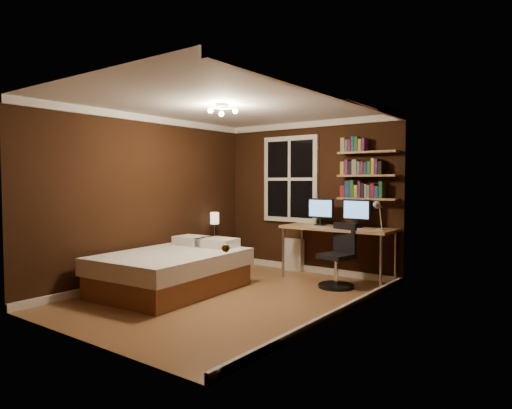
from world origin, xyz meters
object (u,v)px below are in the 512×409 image
Objects in this scene: desk at (338,231)px; desk_lamp at (379,215)px; bedside_lamp at (215,225)px; monitor_right at (356,214)px; nightstand at (215,253)px; office_chair at (338,264)px; monitor_left at (321,212)px; bed at (172,270)px; radiator at (293,255)px.

desk_lamp is at bearing -9.84° from desk.
bedside_lamp is 2.84m from desk_lamp.
bedside_lamp is at bearing -167.50° from monitor_right.
office_chair is at bearing 9.83° from nightstand.
monitor_left is 0.61m from monitor_right.
bed is 3.84× the size of radiator.
desk_lamp is (2.81, 0.32, 0.28)m from bedside_lamp.
radiator is at bearing 39.20° from nightstand.
radiator is (1.17, 0.68, -0.49)m from bedside_lamp.
bedside_lamp reaches higher than office_chair.
bedside_lamp is at bearing -168.20° from desk.
bedside_lamp is 0.98× the size of monitor_left.
monitor_left and monitor_right have the same top height.
desk is at bearing 48.65° from bed.
radiator is 0.98m from monitor_left.
desk is 0.39m from monitor_right.
monitor_right reaches higher than nightstand.
bed is 1.73m from bedside_lamp.
desk_lamp is (0.69, -0.12, 0.28)m from desk.
office_chair reaches higher than desk.
nightstand is 1.25× the size of bedside_lamp.
monitor_right is 1.01× the size of desk_lamp.
radiator is 1.22× the size of monitor_right.
bed is 3.82× the size of nightstand.
radiator is 0.31× the size of desk.
radiator is 1.22× the size of monitor_left.
nightstand is at bearing -167.50° from monitor_right.
monitor_left is 1.01× the size of desk_lamp.
office_chair reaches higher than radiator.
bedside_lamp is at bearing -149.78° from radiator.
nightstand is 1.23× the size of monitor_left.
desk_lamp is at bearing 36.12° from bed.
nightstand is (-0.61, 1.54, -0.02)m from bed.
radiator is 1.09m from desk.
bedside_lamp is at bearing 107.36° from bed.
monitor_left is (1.17, 2.07, 0.74)m from bed.
monitor_right reaches higher than office_chair.
desk_lamp is at bearing 6.53° from bedside_lamp.
desk is at bearing 170.16° from desk_lamp.
monitor_left is 1.00× the size of monitor_right.
desk reaches higher than nightstand.
bedside_lamp is at bearing -166.24° from office_chair.
desk is 0.44m from monitor_left.
bed is 2.27× the size of office_chair.
desk_lamp reaches higher than radiator.
nightstand is at bearing -168.20° from desk.
monitor_left is at bearing 165.73° from desk.
radiator is at bearing 172.75° from monitor_right.
desk is (2.12, 0.44, 0.49)m from nightstand.
radiator is 1.44m from monitor_right.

